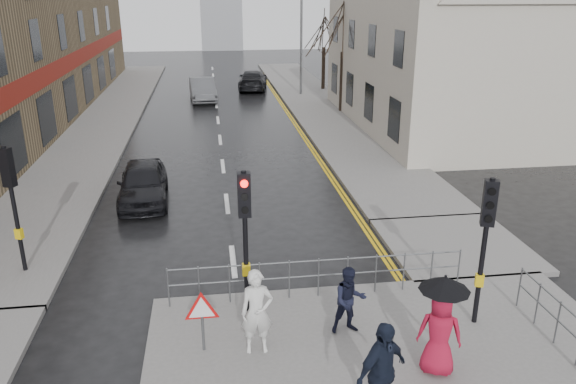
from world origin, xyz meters
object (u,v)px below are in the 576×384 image
object	(u,v)px
pedestrian_b	(349,300)
pedestrian_with_umbrella	(441,321)
car_parked	(143,183)
car_mid	(203,90)
pedestrian_a	(257,312)
pedestrian_d	(381,373)

from	to	relation	value
pedestrian_b	pedestrian_with_umbrella	distance (m)	2.11
car_parked	car_mid	bearing A→B (deg)	80.74
pedestrian_with_umbrella	pedestrian_b	bearing A→B (deg)	131.09
pedestrian_b	car_parked	xyz separation A→B (m)	(-5.22, 9.10, -0.20)
pedestrian_a	car_mid	world-z (taller)	pedestrian_a
pedestrian_with_umbrella	pedestrian_d	bearing A→B (deg)	-143.59
pedestrian_b	pedestrian_with_umbrella	size ratio (longest dim) A/B	0.73
pedestrian_a	car_parked	size ratio (longest dim) A/B	0.44
pedestrian_d	car_mid	world-z (taller)	pedestrian_d
pedestrian_with_umbrella	pedestrian_d	size ratio (longest dim) A/B	1.09
car_mid	pedestrian_d	bearing A→B (deg)	-88.63
pedestrian_b	car_parked	bearing A→B (deg)	116.11
pedestrian_b	car_mid	world-z (taller)	pedestrian_b
pedestrian_a	pedestrian_b	world-z (taller)	pedestrian_a
car_parked	pedestrian_with_umbrella	bearing A→B (deg)	-61.36
car_parked	car_mid	world-z (taller)	car_mid
pedestrian_d	car_parked	bearing A→B (deg)	82.97
pedestrian_b	car_mid	bearing A→B (deg)	92.70
pedestrian_b	car_parked	distance (m)	10.50
pedestrian_with_umbrella	car_parked	distance (m)	12.55
pedestrian_b	pedestrian_d	bearing A→B (deg)	-96.23
pedestrian_a	car_mid	xyz separation A→B (m)	(-1.15, 28.47, -0.29)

